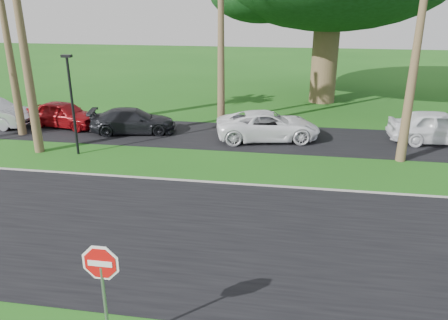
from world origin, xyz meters
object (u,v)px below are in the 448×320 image
Objects in this scene: stop_sign_near at (102,277)px; car_pickup at (439,127)px; car_red at (64,115)px; car_minivan at (268,126)px; car_dark at (133,121)px.

car_pickup is (10.90, 16.00, -0.93)m from stop_sign_near.
car_minivan is at bearing -82.01° from car_red.
car_dark is at bearing 89.37° from car_pickup.
car_dark is (4.32, -0.48, -0.07)m from car_red.
car_red is 0.88× the size of car_pickup.
car_red is 4.35m from car_dark.
car_dark is at bearing 108.52° from stop_sign_near.
stop_sign_near is 0.60× the size of car_red.
car_red is at bearing 120.94° from stop_sign_near.
car_minivan reaches higher than car_dark.
car_dark is 16.03m from car_pickup.
stop_sign_near is 0.57× the size of car_dark.
stop_sign_near reaches higher than car_minivan.
car_red is 0.94× the size of car_dark.
stop_sign_near is at bearing -174.34° from car_dark.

